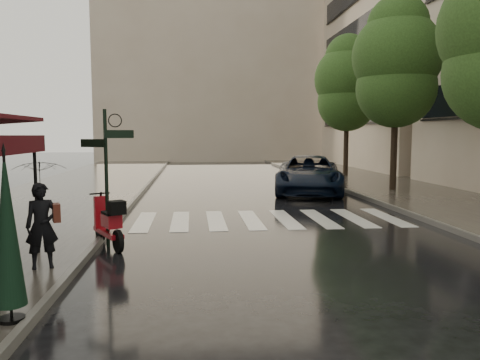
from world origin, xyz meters
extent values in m
plane|color=black|center=(0.00, 0.00, 0.00)|extent=(120.00, 120.00, 0.00)
cube|color=#38332D|center=(-4.50, 12.00, 0.06)|extent=(6.00, 60.00, 0.12)
cube|color=#38332D|center=(10.25, 12.00, 0.06)|extent=(5.50, 60.00, 0.12)
cube|color=#595651|center=(-1.45, 12.00, 0.07)|extent=(0.12, 60.00, 0.16)
cube|color=#595651|center=(7.45, 12.00, 0.07)|extent=(0.12, 60.00, 0.16)
cube|color=silver|center=(-0.70, 6.00, 0.01)|extent=(0.50, 3.20, 0.01)
cube|color=silver|center=(0.35, 6.00, 0.01)|extent=(0.50, 3.20, 0.01)
cube|color=silver|center=(1.40, 6.00, 0.01)|extent=(0.50, 3.20, 0.01)
cube|color=silver|center=(2.45, 6.00, 0.01)|extent=(0.50, 3.20, 0.01)
cube|color=silver|center=(3.50, 6.00, 0.01)|extent=(0.50, 3.20, 0.01)
cube|color=silver|center=(4.55, 6.00, 0.01)|extent=(0.50, 3.20, 0.01)
cube|color=silver|center=(5.60, 6.00, 0.01)|extent=(0.50, 3.20, 0.01)
cube|color=silver|center=(6.65, 6.00, 0.01)|extent=(0.50, 3.20, 0.01)
cylinder|color=black|center=(-2.65, 2.75, 1.29)|extent=(0.07, 0.07, 2.35)
cylinder|color=black|center=(-1.20, 3.00, 1.55)|extent=(0.08, 0.08, 3.10)
cube|color=black|center=(-0.90, 3.00, 2.55)|extent=(0.62, 0.26, 0.18)
cube|color=black|center=(-1.48, 3.00, 2.35)|extent=(0.56, 0.29, 0.18)
cube|color=tan|center=(16.50, 26.00, 9.25)|extent=(8.00, 16.00, 18.50)
cube|color=tan|center=(3.00, 38.00, 10.00)|extent=(22.00, 6.00, 20.00)
cylinder|color=black|center=(9.50, 12.00, 2.36)|extent=(0.28, 0.28, 4.48)
sphere|color=#213C15|center=(9.50, 12.00, 4.52)|extent=(3.40, 3.40, 3.40)
sphere|color=#213C15|center=(9.50, 12.00, 5.88)|extent=(3.80, 3.80, 3.80)
sphere|color=#213C15|center=(9.50, 12.00, 7.16)|extent=(2.60, 2.60, 2.60)
cylinder|color=black|center=(9.70, 19.00, 2.30)|extent=(0.28, 0.28, 4.37)
sphere|color=#213C15|center=(9.70, 19.00, 4.41)|extent=(3.40, 3.40, 3.40)
sphere|color=#213C15|center=(9.70, 19.00, 5.74)|extent=(3.80, 3.80, 3.80)
sphere|color=#213C15|center=(9.70, 19.00, 6.98)|extent=(2.60, 2.60, 2.60)
imported|color=black|center=(-2.00, 0.98, 0.90)|extent=(0.67, 0.55, 1.56)
imported|color=black|center=(-2.00, 0.98, 2.09)|extent=(1.20, 1.21, 0.85)
cube|color=#511F15|center=(-1.77, 1.07, 1.12)|extent=(0.22, 0.32, 0.33)
cylinder|color=black|center=(-0.89, 2.43, 0.25)|extent=(0.32, 0.49, 0.50)
cylinder|color=black|center=(-1.49, 3.58, 0.25)|extent=(0.32, 0.49, 0.50)
cube|color=maroon|center=(-1.20, 3.03, 0.33)|extent=(0.88, 1.32, 0.10)
cube|color=maroon|center=(-1.08, 2.80, 0.64)|extent=(0.54, 0.65, 0.29)
cube|color=maroon|center=(-1.41, 3.44, 0.72)|extent=(0.35, 0.26, 0.77)
cylinder|color=black|center=(-1.46, 3.53, 1.16)|extent=(0.44, 0.25, 0.04)
cube|color=black|center=(-0.90, 2.46, 0.98)|extent=(0.44, 0.43, 0.29)
imported|color=black|center=(5.73, 12.05, 0.81)|extent=(3.99, 6.32, 1.63)
cylinder|color=black|center=(-1.65, -1.50, 0.14)|extent=(0.33, 0.33, 0.05)
cylinder|color=black|center=(-1.65, -1.50, 1.25)|extent=(0.04, 0.04, 2.16)
cone|color=black|center=(-1.65, -1.50, 1.36)|extent=(0.40, 0.40, 2.05)
camera|label=1|loc=(0.72, -7.67, 2.55)|focal=35.00mm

